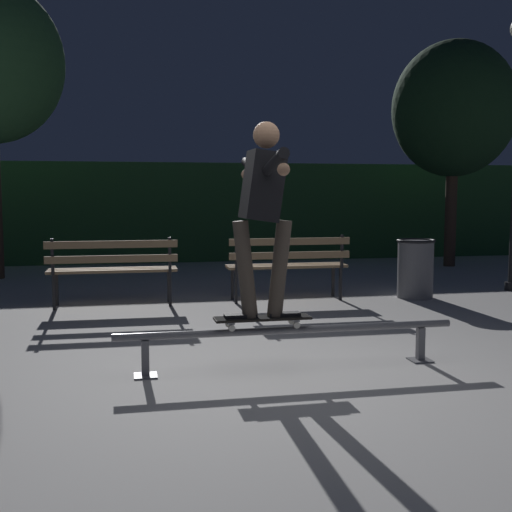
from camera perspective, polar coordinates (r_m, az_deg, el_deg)
The scene contains 9 objects.
ground_plane at distance 5.06m, azimuth 3.81°, elevation -10.83°, with size 90.00×90.00×0.00m, color #ADAAA8.
hedge_backdrop at distance 13.73m, azimuth -6.19°, elevation 3.93°, with size 24.00×1.20×2.03m, color #234C28.
grind_rail at distance 5.27m, azimuth 2.96°, elevation -7.10°, with size 2.83×0.18×0.35m.
skateboard at distance 5.19m, azimuth 0.57°, elevation -5.60°, with size 0.78×0.21×0.09m.
skateboarder at distance 5.09m, azimuth 0.62°, elevation 4.78°, with size 0.62×1.41×1.56m.
park_bench_leftmost at distance 8.18m, azimuth -12.64°, elevation -0.76°, with size 1.60×0.43×0.88m.
park_bench_left_center at distance 8.44m, azimuth 2.85°, elevation -0.42°, with size 1.60×0.43×0.88m.
tree_far_right at distance 13.05m, azimuth 17.20°, elevation 12.34°, with size 2.33×2.33×4.30m.
trash_can at distance 8.98m, azimuth 14.00°, elevation -1.02°, with size 0.52×0.52×0.80m.
Camera 1 is at (-1.30, -4.68, 1.44)m, focal length 44.95 mm.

